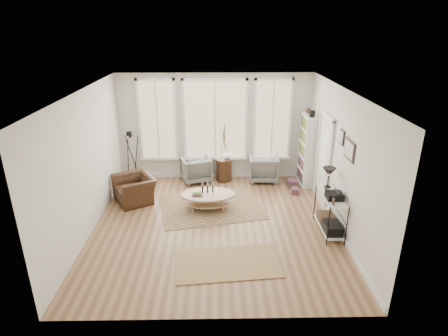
{
  "coord_description": "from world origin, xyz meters",
  "views": [
    {
      "loc": [
        0.06,
        -7.12,
        4.15
      ],
      "look_at": [
        0.2,
        0.6,
        1.1
      ],
      "focal_mm": 30.0,
      "sensor_mm": 36.0,
      "label": 1
    }
  ],
  "objects_px": {
    "low_shelf": "(330,210)",
    "armchair_left": "(196,169)",
    "bookcase": "(307,150)",
    "armchair_right": "(263,168)",
    "accent_chair": "(135,189)",
    "side_table": "(224,151)",
    "coffee_table": "(207,197)"
  },
  "relations": [
    {
      "from": "low_shelf",
      "to": "armchair_left",
      "type": "xyz_separation_m",
      "value": [
        -2.92,
        2.75,
        -0.17
      ]
    },
    {
      "from": "bookcase",
      "to": "coffee_table",
      "type": "relative_size",
      "value": 1.61
    },
    {
      "from": "coffee_table",
      "to": "armchair_left",
      "type": "height_order",
      "value": "armchair_left"
    },
    {
      "from": "low_shelf",
      "to": "accent_chair",
      "type": "bearing_deg",
      "value": 160.7
    },
    {
      "from": "armchair_left",
      "to": "side_table",
      "type": "distance_m",
      "value": 0.93
    },
    {
      "from": "bookcase",
      "to": "coffee_table",
      "type": "bearing_deg",
      "value": -150.79
    },
    {
      "from": "low_shelf",
      "to": "side_table",
      "type": "distance_m",
      "value": 3.5
    },
    {
      "from": "bookcase",
      "to": "armchair_right",
      "type": "distance_m",
      "value": 1.28
    },
    {
      "from": "bookcase",
      "to": "low_shelf",
      "type": "height_order",
      "value": "bookcase"
    },
    {
      "from": "side_table",
      "to": "armchair_left",
      "type": "bearing_deg",
      "value": 180.0
    },
    {
      "from": "side_table",
      "to": "coffee_table",
      "type": "bearing_deg",
      "value": -103.88
    },
    {
      "from": "armchair_left",
      "to": "accent_chair",
      "type": "bearing_deg",
      "value": 22.53
    },
    {
      "from": "bookcase",
      "to": "side_table",
      "type": "xyz_separation_m",
      "value": [
        -2.2,
        0.22,
        -0.1
      ]
    },
    {
      "from": "low_shelf",
      "to": "armchair_right",
      "type": "distance_m",
      "value": 2.95
    },
    {
      "from": "armchair_right",
      "to": "side_table",
      "type": "bearing_deg",
      "value": 3.14
    },
    {
      "from": "low_shelf",
      "to": "side_table",
      "type": "xyz_separation_m",
      "value": [
        -2.15,
        2.75,
        0.34
      ]
    },
    {
      "from": "armchair_left",
      "to": "side_table",
      "type": "bearing_deg",
      "value": 162.15
    },
    {
      "from": "side_table",
      "to": "accent_chair",
      "type": "distance_m",
      "value": 2.58
    },
    {
      "from": "side_table",
      "to": "accent_chair",
      "type": "relative_size",
      "value": 1.82
    },
    {
      "from": "bookcase",
      "to": "armchair_right",
      "type": "bearing_deg",
      "value": 168.57
    },
    {
      "from": "coffee_table",
      "to": "armchair_left",
      "type": "bearing_deg",
      "value": 101.85
    },
    {
      "from": "coffee_table",
      "to": "armchair_right",
      "type": "height_order",
      "value": "armchair_right"
    },
    {
      "from": "side_table",
      "to": "accent_chair",
      "type": "bearing_deg",
      "value": -151.06
    },
    {
      "from": "bookcase",
      "to": "accent_chair",
      "type": "bearing_deg",
      "value": -167.28
    },
    {
      "from": "armchair_left",
      "to": "bookcase",
      "type": "bearing_deg",
      "value": 157.82
    },
    {
      "from": "armchair_left",
      "to": "armchair_right",
      "type": "bearing_deg",
      "value": 162.15
    },
    {
      "from": "armchair_left",
      "to": "accent_chair",
      "type": "xyz_separation_m",
      "value": [
        -1.43,
        -1.22,
        -0.03
      ]
    },
    {
      "from": "accent_chair",
      "to": "side_table",
      "type": "bearing_deg",
      "value": 88.48
    },
    {
      "from": "armchair_left",
      "to": "accent_chair",
      "type": "relative_size",
      "value": 0.78
    },
    {
      "from": "armchair_left",
      "to": "accent_chair",
      "type": "height_order",
      "value": "armchair_left"
    },
    {
      "from": "bookcase",
      "to": "armchair_right",
      "type": "relative_size",
      "value": 2.57
    },
    {
      "from": "bookcase",
      "to": "coffee_table",
      "type": "xyz_separation_m",
      "value": [
        -2.62,
        -1.47,
        -0.65
      ]
    }
  ]
}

